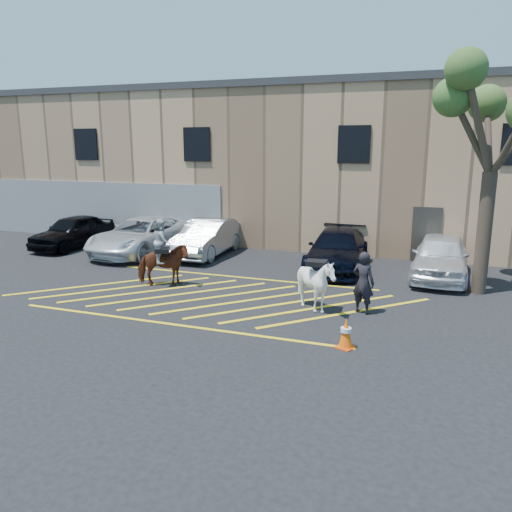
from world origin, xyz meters
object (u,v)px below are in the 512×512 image
(car_silver_sedan, at_px, (207,238))
(tree, at_px, (496,106))
(car_black_suv, at_px, (73,231))
(car_white_pickup, at_px, (141,236))
(handler, at_px, (363,283))
(traffic_cone, at_px, (346,333))
(saddled_white, at_px, (316,284))
(mounted_bay, at_px, (163,259))
(car_blue_suv, at_px, (337,250))
(car_white_suv, at_px, (440,256))

(car_silver_sedan, height_order, tree, tree)
(car_black_suv, height_order, car_white_pickup, car_white_pickup)
(car_black_suv, bearing_deg, handler, -15.78)
(traffic_cone, bearing_deg, saddled_white, 118.17)
(mounted_bay, bearing_deg, car_white_pickup, 129.74)
(traffic_cone, bearing_deg, mounted_bay, 154.44)
(car_blue_suv, bearing_deg, car_white_pickup, 177.84)
(car_blue_suv, bearing_deg, car_silver_sedan, 172.31)
(car_white_pickup, distance_m, saddled_white, 10.11)
(car_white_suv, bearing_deg, car_black_suv, -178.06)
(car_silver_sedan, relative_size, traffic_cone, 6.26)
(car_blue_suv, distance_m, saddled_white, 5.15)
(car_blue_suv, bearing_deg, handler, -74.76)
(car_silver_sedan, relative_size, mounted_bay, 2.04)
(car_silver_sedan, relative_size, car_blue_suv, 0.91)
(car_blue_suv, bearing_deg, tree, -22.40)
(car_white_pickup, xyz_separation_m, tree, (13.26, -1.50, 4.93))
(saddled_white, height_order, traffic_cone, saddled_white)
(handler, xyz_separation_m, mounted_bay, (-6.62, 0.55, 0.03))
(car_white_suv, bearing_deg, handler, -111.18)
(handler, relative_size, traffic_cone, 2.40)
(mounted_bay, height_order, saddled_white, mounted_bay)
(car_white_pickup, relative_size, handler, 3.12)
(car_black_suv, bearing_deg, tree, -1.90)
(mounted_bay, distance_m, saddled_white, 5.41)
(car_white_suv, bearing_deg, car_silver_sedan, 178.40)
(handler, distance_m, traffic_cone, 2.66)
(car_black_suv, distance_m, traffic_cone, 15.53)
(handler, xyz_separation_m, tree, (3.19, 3.20, 4.82))
(car_black_suv, relative_size, car_white_pickup, 0.79)
(car_white_pickup, bearing_deg, car_black_suv, -177.26)
(car_blue_suv, height_order, tree, tree)
(car_white_pickup, relative_size, saddled_white, 3.50)
(car_white_suv, distance_m, saddled_white, 5.96)
(tree, bearing_deg, car_white_pickup, 173.54)
(handler, bearing_deg, mounted_bay, 13.90)
(car_black_suv, height_order, traffic_cone, car_black_suv)
(saddled_white, bearing_deg, traffic_cone, -61.83)
(saddled_white, relative_size, traffic_cone, 2.14)
(car_white_suv, distance_m, tree, 5.28)
(car_black_suv, distance_m, car_silver_sedan, 6.47)
(car_silver_sedan, height_order, mounted_bay, mounted_bay)
(car_silver_sedan, bearing_deg, mounted_bay, -83.59)
(car_silver_sedan, distance_m, mounted_bay, 4.80)
(car_blue_suv, relative_size, mounted_bay, 2.23)
(car_black_suv, xyz_separation_m, saddled_white, (12.42, -5.01, 0.05))
(car_silver_sedan, relative_size, handler, 2.61)
(saddled_white, relative_size, tree, 0.21)
(car_white_pickup, bearing_deg, car_blue_suv, 4.48)
(car_white_suv, relative_size, tree, 0.62)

